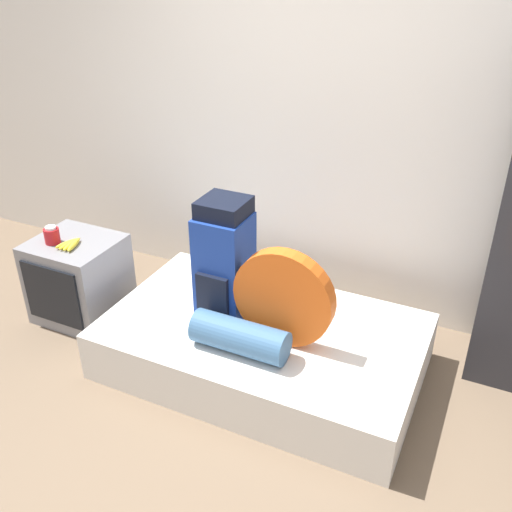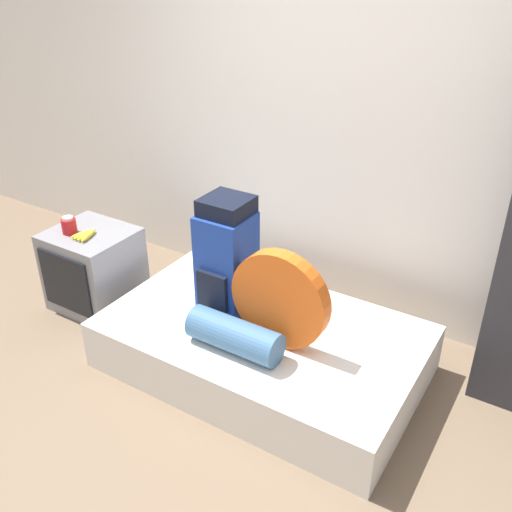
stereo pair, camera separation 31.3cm
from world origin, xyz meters
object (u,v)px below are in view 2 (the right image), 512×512
object	(u,v)px
sleeping_roll	(235,335)
canister	(69,225)
tent_bag	(280,300)
television	(94,269)
backpack	(226,260)

from	to	relation	value
sleeping_roll	canister	size ratio (longest dim) A/B	4.63
tent_bag	television	xyz separation A→B (m)	(-1.52, 0.06, -0.31)
backpack	canister	size ratio (longest dim) A/B	6.36
sleeping_roll	canister	bearing A→B (deg)	172.93
tent_bag	backpack	bearing A→B (deg)	166.81
sleeping_roll	canister	world-z (taller)	canister
canister	television	bearing A→B (deg)	33.55
backpack	television	xyz separation A→B (m)	(-1.10, -0.04, -0.38)
tent_bag	sleeping_roll	xyz separation A→B (m)	(-0.17, -0.18, -0.19)
television	tent_bag	bearing A→B (deg)	-2.26
tent_bag	television	bearing A→B (deg)	177.74
tent_bag	canister	bearing A→B (deg)	-179.77
sleeping_roll	backpack	bearing A→B (deg)	130.34
backpack	canister	world-z (taller)	backpack
backpack	canister	xyz separation A→B (m)	(-1.20, -0.10, -0.04)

